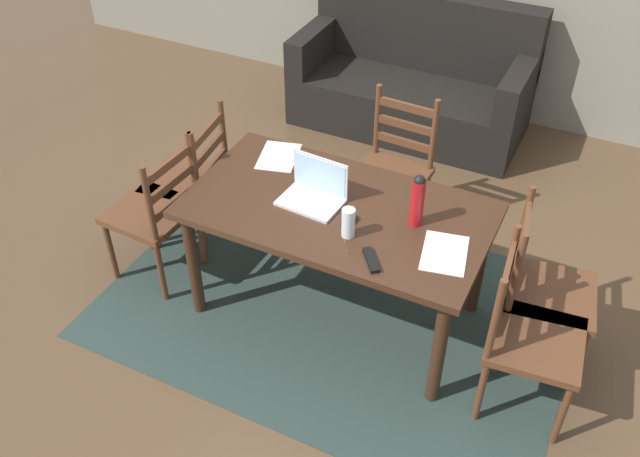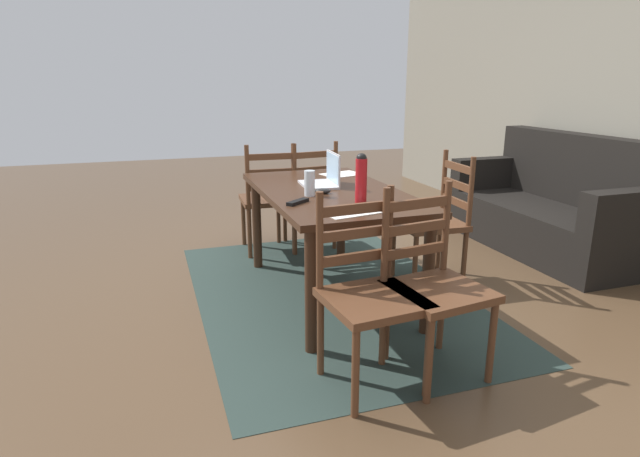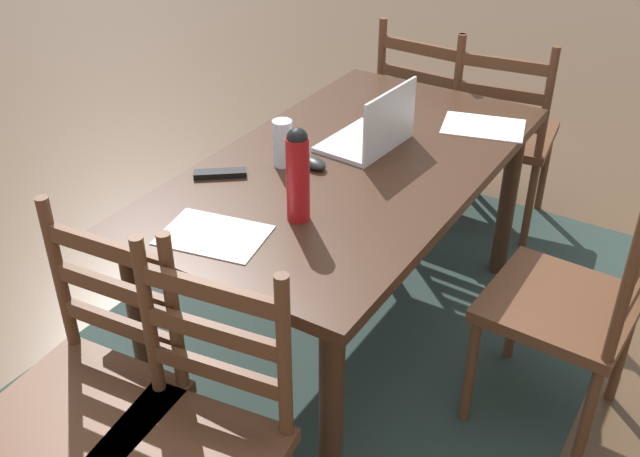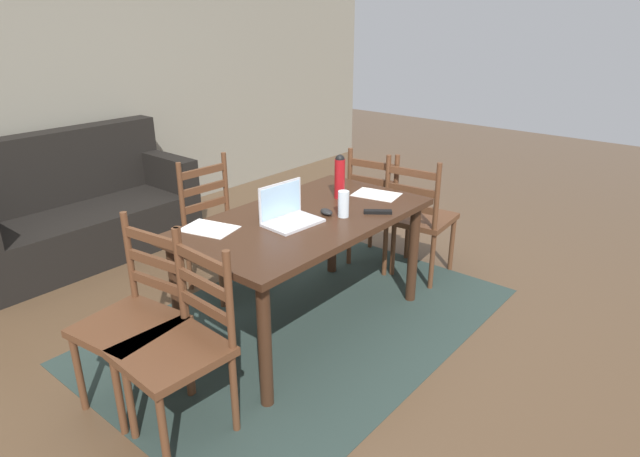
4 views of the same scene
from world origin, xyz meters
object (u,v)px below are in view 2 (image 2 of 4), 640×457
(chair_left_near, at_px, (268,199))
(water_bottle, at_px, (361,177))
(chair_far_head, at_px, (435,221))
(chair_right_far, at_px, (433,286))
(chair_right_near, at_px, (369,295))
(drinking_glass, at_px, (310,183))
(dining_table, at_px, (330,204))
(chair_left_far, at_px, (308,196))
(laptop, at_px, (325,177))
(computer_mouse, at_px, (323,191))
(couch, at_px, (553,210))
(tv_remote, at_px, (298,202))

(chair_left_near, height_order, water_bottle, water_bottle)
(chair_far_head, bearing_deg, chair_right_far, -30.59)
(chair_right_near, relative_size, water_bottle, 3.26)
(drinking_glass, bearing_deg, dining_table, 127.60)
(chair_left_far, distance_m, laptop, 1.02)
(chair_left_near, bearing_deg, laptop, 11.31)
(drinking_glass, relative_size, computer_mouse, 1.59)
(chair_right_far, xyz_separation_m, chair_left_far, (-2.16, 0.01, 0.00))
(chair_far_head, relative_size, drinking_glass, 5.97)
(couch, bearing_deg, chair_far_head, -75.47)
(couch, bearing_deg, chair_left_far, -109.82)
(dining_table, bearing_deg, laptop, 174.74)
(dining_table, relative_size, water_bottle, 5.44)
(drinking_glass, distance_m, tv_remote, 0.23)
(laptop, bearing_deg, chair_left_near, -168.69)
(computer_mouse, bearing_deg, laptop, 178.53)
(couch, xyz_separation_m, tv_remote, (0.67, -2.50, 0.40))
(drinking_glass, bearing_deg, chair_right_near, 0.30)
(water_bottle, relative_size, drinking_glass, 1.83)
(laptop, xyz_separation_m, water_bottle, (0.54, 0.04, 0.09))
(laptop, height_order, water_bottle, water_bottle)
(couch, xyz_separation_m, drinking_glass, (0.50, -2.37, 0.47))
(drinking_glass, height_order, tv_remote, drinking_glass)
(water_bottle, bearing_deg, chair_left_near, -171.27)
(chair_right_far, relative_size, couch, 0.53)
(chair_right_near, distance_m, drinking_glass, 1.01)
(chair_right_far, distance_m, chair_left_far, 2.16)
(dining_table, height_order, tv_remote, tv_remote)
(chair_far_head, bearing_deg, tv_remote, -74.17)
(chair_left_far, height_order, drinking_glass, chair_left_far)
(chair_right_near, xyz_separation_m, computer_mouse, (-0.98, 0.10, 0.30))
(dining_table, bearing_deg, chair_left_near, -170.77)
(laptop, bearing_deg, chair_right_near, -8.86)
(drinking_glass, height_order, computer_mouse, drinking_glass)
(tv_remote, bearing_deg, couch, 67.41)
(water_bottle, xyz_separation_m, drinking_glass, (-0.26, -0.23, -0.07))
(dining_table, height_order, chair_right_near, chair_right_near)
(dining_table, bearing_deg, chair_right_far, 8.82)
(dining_table, distance_m, water_bottle, 0.48)
(laptop, distance_m, computer_mouse, 0.26)
(chair_right_near, height_order, computer_mouse, chair_right_near)
(chair_left_near, distance_m, laptop, 1.02)
(chair_left_near, bearing_deg, tv_remote, -5.51)
(chair_right_far, distance_m, drinking_glass, 1.07)
(chair_left_far, relative_size, drinking_glass, 5.97)
(chair_right_far, bearing_deg, chair_far_head, 149.41)
(chair_right_far, height_order, drinking_glass, chair_right_far)
(tv_remote, bearing_deg, chair_right_near, -27.79)
(chair_left_far, xyz_separation_m, chair_far_head, (1.08, 0.63, 0.00))
(chair_left_far, height_order, computer_mouse, chair_left_far)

